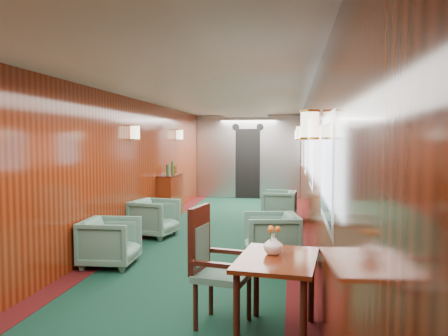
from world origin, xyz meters
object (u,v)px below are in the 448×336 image
Objects in this scene: armchair_left_near at (110,242)px; armchair_right_near at (271,237)px; armchair_right_far at (279,205)px; dining_table at (277,270)px; armchair_left_far at (155,218)px; credenza at (170,195)px; side_chair at (212,261)px.

armchair_right_near is at bearing -77.42° from armchair_left_near.
armchair_right_near reaches higher than armchair_left_near.
dining_table is at bearing 6.21° from armchair_right_far.
dining_table is at bearing -131.26° from armchair_left_near.
armchair_left_far reaches higher than armchair_left_near.
credenza is at bearing 19.13° from armchair_left_far.
armchair_right_far is at bearing -32.84° from armchair_left_near.
dining_table is at bearing -65.69° from credenza.
armchair_left_far reaches higher than armchair_right_far.
armchair_left_near is at bearing -85.04° from armchair_right_near.
armchair_right_near is (0.43, 2.18, -0.25)m from side_chair.
credenza reaches higher than armchair_right_far.
armchair_right_near is at bearing 89.12° from side_chair.
armchair_right_near is at bearing -108.76° from armchair_left_far.
armchair_left_far is at bearing -82.52° from credenza.
dining_table is 1.42× the size of armchair_right_far.
armchair_right_far is at bearing 98.11° from dining_table.
credenza is at bearing -153.84° from armchair_right_near.
armchair_left_far is (0.03, 1.80, 0.01)m from armchair_left_near.
side_chair reaches higher than armchair_left_far.
armchair_right_far is at bearing 95.49° from side_chair.
side_chair reaches higher than dining_table.
armchair_left_near is at bearing 148.33° from dining_table.
armchair_right_far is (2.09, 1.88, -0.01)m from armchair_left_far.
armchair_left_near is 1.01× the size of armchair_right_far.
armchair_left_far is 2.40m from armchair_right_near.
armchair_left_near is at bearing -169.30° from armchair_left_far.
armchair_left_far is at bearing 128.51° from dining_table.
armchair_left_far is 2.81m from armchair_right_far.
side_chair is 5.62m from credenza.
credenza is (-1.89, 5.29, -0.10)m from side_chair.
armchair_left_far is at bearing -43.21° from armchair_right_far.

